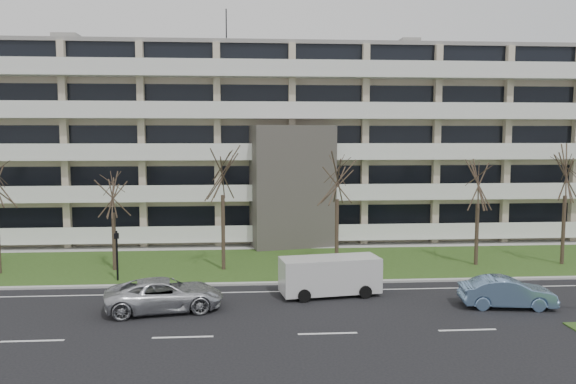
{
  "coord_description": "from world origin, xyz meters",
  "views": [
    {
      "loc": [
        -3.27,
        -22.56,
        8.23
      ],
      "look_at": [
        -0.95,
        10.0,
        4.97
      ],
      "focal_mm": 35.0,
      "sensor_mm": 36.0,
      "label": 1
    }
  ],
  "objects": [
    {
      "name": "curb",
      "position": [
        0.0,
        8.0,
        0.06
      ],
      "size": [
        90.0,
        0.35,
        0.12
      ],
      "primitive_type": "cube",
      "color": "#B2B2AD",
      "rests_on": "ground"
    },
    {
      "name": "tree_5",
      "position": [
        11.19,
        11.65,
        5.48
      ],
      "size": [
        3.53,
        3.53,
        7.06
      ],
      "color": "#382B21",
      "rests_on": "ground"
    },
    {
      "name": "tree_3",
      "position": [
        -4.82,
        11.52,
        6.47
      ],
      "size": [
        4.16,
        4.16,
        8.31
      ],
      "color": "#382B21",
      "rests_on": "ground"
    },
    {
      "name": "white_van",
      "position": [
        0.98,
        5.67,
        1.18
      ],
      "size": [
        5.32,
        2.66,
        1.98
      ],
      "rotation": [
        0.0,
        0.0,
        0.15
      ],
      "color": "silver",
      "rests_on": "ground"
    },
    {
      "name": "tree_2",
      "position": [
        -11.47,
        11.87,
        4.96
      ],
      "size": [
        3.2,
        3.2,
        6.39
      ],
      "color": "#382B21",
      "rests_on": "ground"
    },
    {
      "name": "apartment_building",
      "position": [
        -0.01,
        25.32,
        7.61
      ],
      "size": [
        60.5,
        15.1,
        18.75
      ],
      "color": "#BDB093",
      "rests_on": "ground"
    },
    {
      "name": "tree_6",
      "position": [
        16.79,
        11.46,
        6.2
      ],
      "size": [
        3.99,
        3.99,
        7.97
      ],
      "color": "#382B21",
      "rests_on": "ground"
    },
    {
      "name": "silver_pickup",
      "position": [
        -7.25,
        3.69,
        0.76
      ],
      "size": [
        5.82,
        3.4,
        1.52
      ],
      "primitive_type": "imported",
      "rotation": [
        0.0,
        0.0,
        1.74
      ],
      "color": "silver",
      "rests_on": "ground"
    },
    {
      "name": "ground",
      "position": [
        0.0,
        0.0,
        0.0
      ],
      "size": [
        160.0,
        160.0,
        0.0
      ],
      "primitive_type": "plane",
      "color": "black",
      "rests_on": "ground"
    },
    {
      "name": "lane_edge_line",
      "position": [
        0.0,
        6.5,
        0.01
      ],
      "size": [
        90.0,
        0.12,
        0.01
      ],
      "primitive_type": "cube",
      "color": "white",
      "rests_on": "ground"
    },
    {
      "name": "sidewalk",
      "position": [
        0.0,
        18.5,
        0.04
      ],
      "size": [
        90.0,
        2.0,
        0.08
      ],
      "primitive_type": "cube",
      "color": "#B2B2AD",
      "rests_on": "ground"
    },
    {
      "name": "tree_4",
      "position": [
        2.18,
        11.42,
        6.04
      ],
      "size": [
        3.88,
        3.88,
        7.77
      ],
      "color": "#382B21",
      "rests_on": "ground"
    },
    {
      "name": "grass_verge",
      "position": [
        0.0,
        13.0,
        0.03
      ],
      "size": [
        90.0,
        10.0,
        0.06
      ],
      "primitive_type": "cube",
      "color": "#2B4316",
      "rests_on": "ground"
    },
    {
      "name": "pedestrian_signal",
      "position": [
        -10.71,
        9.27,
        1.85
      ],
      "size": [
        0.31,
        0.27,
        2.91
      ],
      "rotation": [
        0.0,
        0.0,
        0.21
      ],
      "color": "black",
      "rests_on": "ground"
    },
    {
      "name": "blue_sedan",
      "position": [
        9.14,
        3.01,
        0.73
      ],
      "size": [
        4.57,
        2.12,
        1.45
      ],
      "primitive_type": "imported",
      "rotation": [
        0.0,
        0.0,
        1.44
      ],
      "color": "#6D92BD",
      "rests_on": "ground"
    }
  ]
}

